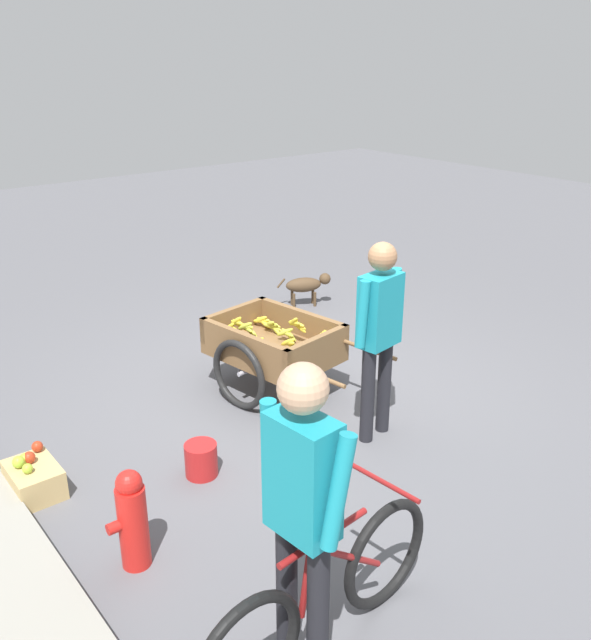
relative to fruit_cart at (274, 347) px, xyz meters
The scene contains 9 objects.
ground_plane 0.58m from the fruit_cart, 158.59° to the right, with size 24.00×24.00×0.00m, color #56565B.
fruit_cart is the anchor object (origin of this frame).
vendor_person 1.27m from the fruit_cart, behind, with size 0.25×0.55×1.63m.
bicycle 2.96m from the fruit_cart, 148.10° to the left, with size 0.46×1.66×0.85m.
cyclist_person 3.11m from the fruit_cart, 145.82° to the left, with size 0.52×0.23×1.72m.
dog 2.30m from the fruit_cart, 46.87° to the right, with size 0.37×0.62×0.40m.
fire_hydrant 2.43m from the fruit_cart, 122.66° to the left, with size 0.25×0.25×0.67m.
plastic_bucket 1.47m from the fruit_cart, 121.09° to the left, with size 0.24×0.24×0.26m, color #B21E1E.
apple_crate 2.31m from the fruit_cart, 94.90° to the left, with size 0.44×0.32×0.31m.
Camera 1 is at (-4.19, 3.50, 2.95)m, focal length 38.22 mm.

